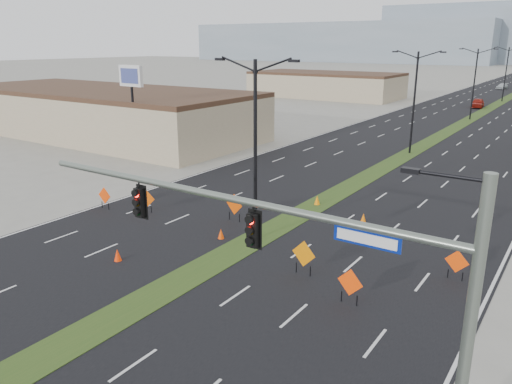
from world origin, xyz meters
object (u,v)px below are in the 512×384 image
Objects in this scene: signal_mast at (305,257)px; cone_0 at (118,255)px; construction_sign_2 at (234,205)px; cone_2 at (363,218)px; construction_sign_0 at (105,196)px; construction_sign_1 at (147,200)px; streetlight_2 at (474,82)px; streetlight_3 at (506,72)px; construction_sign_4 at (350,284)px; streetlight_1 at (414,100)px; construction_sign_5 at (457,263)px; cone_3 at (317,200)px; pole_sign_west at (131,84)px; car_far at (502,86)px; cone_1 at (221,234)px; car_left at (478,103)px; construction_sign_3 at (304,255)px; streetlight_0 at (255,147)px.

cone_0 is (-12.81, 3.62, -4.46)m from signal_mast.
cone_2 is (6.81, 4.38, -0.76)m from construction_sign_2.
construction_sign_1 is (2.86, 1.13, -0.01)m from construction_sign_0.
construction_sign_0 is 8.96m from cone_0.
streetlight_3 is at bearing 90.00° from streetlight_2.
streetlight_2 is 6.12× the size of construction_sign_4.
construction_sign_5 is at bearing -68.31° from streetlight_1.
pole_sign_west reaches higher than cone_3.
cone_0 is (-4.25, -34.38, -5.09)m from streetlight_1.
pole_sign_west is at bearing -92.40° from car_far.
streetlight_2 is 57.25m from cone_1.
construction_sign_2 reaches higher than car_left.
construction_sign_2 is at bearing -82.44° from car_far.
streetlight_1 is 26.70m from construction_sign_2.
streetlight_1 is 29.66m from construction_sign_1.
car_far is 3.02× the size of construction_sign_1.
construction_sign_5 is at bearing 79.19° from signal_mast.
construction_sign_2 reaches higher than construction_sign_3.
construction_sign_3 is at bearing 118.46° from signal_mast.
construction_sign_0 is 0.93× the size of construction_sign_4.
streetlight_0 is at bearing -122.75° from cone_2.
streetlight_3 is 15.11× the size of cone_0.
cone_3 is at bearing -93.29° from car_left.
construction_sign_0 is at bearing 156.15° from signal_mast.
cone_3 is (1.99, -63.82, -0.45)m from car_left.
construction_sign_1 is 0.91× the size of construction_sign_4.
streetlight_1 is 31.06m from construction_sign_3.
streetlight_3 is 86.65m from construction_sign_3.
cone_3 reaches higher than cone_0.
construction_sign_2 is at bearing -95.75° from car_left.
car_far is at bearing 90.10° from cone_0.
construction_sign_4 is at bearing -118.06° from construction_sign_5.
construction_sign_5 reaches higher than cone_2.
construction_sign_4 reaches higher than construction_sign_0.
streetlight_3 reaches higher than cone_2.
signal_mast is 1.63× the size of streetlight_0.
signal_mast is 28.25× the size of cone_2.
car_far is at bearing 73.50° from construction_sign_1.
car_far is 2.99× the size of construction_sign_5.
streetlight_0 is 113.37m from car_far.
streetlight_1 reaches higher than cone_3.
streetlight_3 is (0.00, 56.00, 0.00)m from streetlight_1.
streetlight_2 is 2.22× the size of car_far.
streetlight_3 reaches higher than cone_0.
cone_3 is at bearing -90.01° from streetlight_2.
streetlight_2 is 6.64× the size of construction_sign_5.
cone_1 is (9.79, 0.14, -0.58)m from construction_sign_0.
car_far is 111.37m from construction_sign_2.
signal_mast is at bearing -44.56° from construction_sign_1.
construction_sign_5 reaches higher than cone_1.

